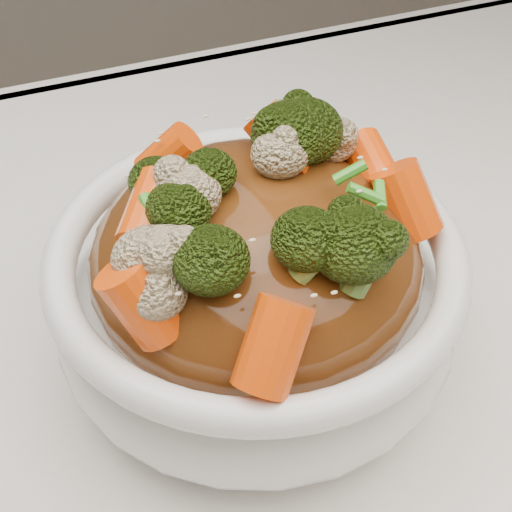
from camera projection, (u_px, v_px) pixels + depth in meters
name	position (u px, v px, depth m)	size (l,w,h in m)	color
tablecloth	(301.00, 414.00, 0.48)	(1.20, 0.80, 0.04)	white
bowl	(256.00, 299.00, 0.46)	(0.23, 0.23, 0.09)	white
sauce_base	(256.00, 260.00, 0.44)	(0.19, 0.19, 0.10)	#552A0E
carrots	(256.00, 163.00, 0.39)	(0.19, 0.19, 0.05)	#FF5008
broccoli	(256.00, 165.00, 0.39)	(0.19, 0.19, 0.05)	black
cauliflower	(256.00, 168.00, 0.39)	(0.19, 0.19, 0.04)	#D0B98E
scallions	(256.00, 161.00, 0.39)	(0.14, 0.14, 0.02)	green
sesame_seeds	(256.00, 161.00, 0.39)	(0.17, 0.17, 0.01)	beige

